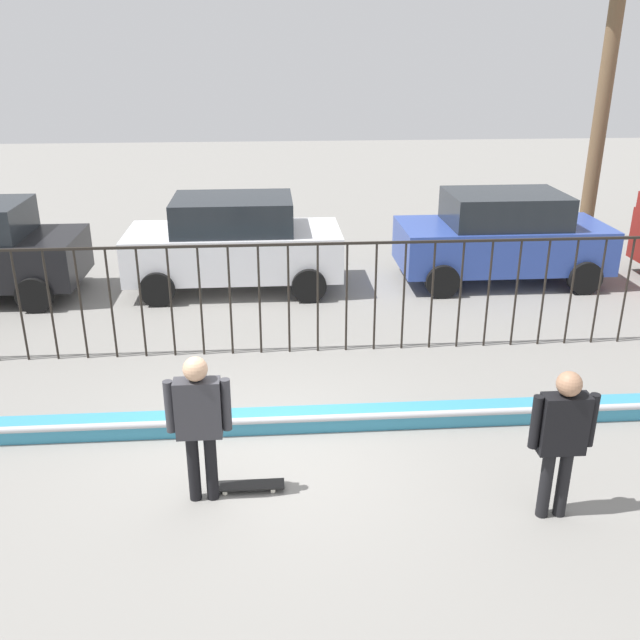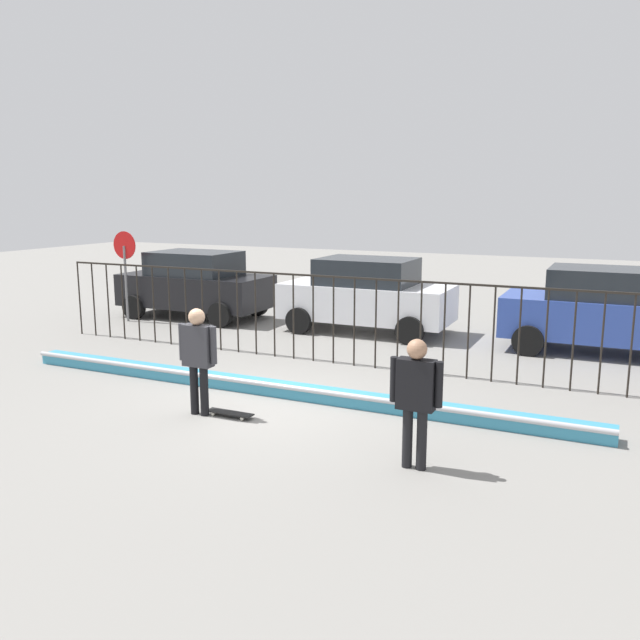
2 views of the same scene
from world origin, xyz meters
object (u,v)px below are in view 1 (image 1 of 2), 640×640
skateboarder (199,417)px  camera_operator (562,432)px  skateboard (249,485)px  parked_car_blue (502,237)px  parked_car_white (234,243)px

skateboarder → camera_operator: size_ratio=1.01×
skateboard → parked_car_blue: size_ratio=0.19×
camera_operator → parked_car_white: parked_car_white is taller
skateboarder → parked_car_blue: bearing=18.1°
skateboard → parked_car_white: size_ratio=0.19×
skateboarder → skateboard: bearing=-21.0°
camera_operator → parked_car_blue: (1.93, 7.83, -0.05)m
skateboarder → parked_car_blue: 9.21m
skateboarder → parked_car_blue: (5.67, 7.26, -0.06)m
camera_operator → parked_car_blue: 8.07m
skateboard → parked_car_blue: 8.87m
parked_car_blue → skateboarder: bearing=-125.6°
camera_operator → parked_car_blue: size_ratio=0.40×
parked_car_blue → camera_operator: bearing=-101.4°
skateboarder → camera_operator: bearing=-42.7°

